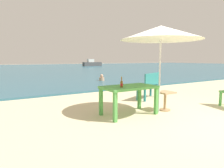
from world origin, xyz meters
TOP-DOWN VIEW (x-y plane):
  - ground_plane at (0.00, 0.00)m, footprint 120.00×120.00m
  - sea_water at (0.00, 30.00)m, footprint 120.00×50.00m
  - picnic_table_green at (-1.03, 1.34)m, footprint 1.40×0.80m
  - beer_bottle_amber at (-1.34, 1.22)m, footprint 0.07×0.07m
  - patio_umbrella at (-0.24, 1.05)m, footprint 2.10×2.10m
  - side_table_wood at (0.11, 1.16)m, footprint 0.44×0.44m
  - bench_teal_center at (0.89, 2.63)m, footprint 1.25×0.80m
  - swimmer_person at (2.05, 8.40)m, footprint 0.34×0.34m
  - boat_fishing_trawler at (13.90, 34.07)m, footprint 3.90×1.06m

SIDE VIEW (x-z plane):
  - ground_plane at x=0.00m, z-range 0.00..0.00m
  - sea_water at x=0.00m, z-range 0.00..0.08m
  - swimmer_person at x=2.05m, z-range 0.03..0.44m
  - side_table_wood at x=0.11m, z-range 0.08..0.62m
  - bench_teal_center at x=0.89m, z-range 0.07..1.02m
  - boat_fishing_trawler at x=13.90m, z-range -0.12..1.30m
  - picnic_table_green at x=-1.03m, z-range 0.27..1.03m
  - beer_bottle_amber at x=-1.34m, z-range 0.72..0.99m
  - patio_umbrella at x=-0.24m, z-range 0.97..3.27m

